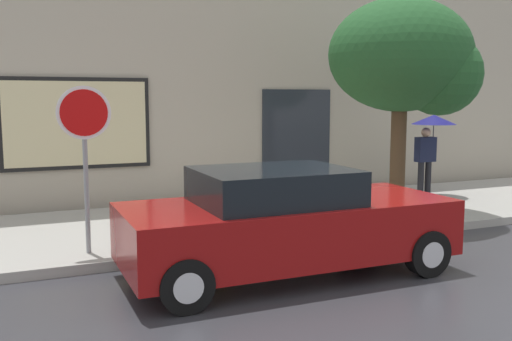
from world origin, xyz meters
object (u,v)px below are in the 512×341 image
(parked_car, at_px, (286,222))
(pedestrian_with_umbrella, at_px, (431,131))
(street_tree, at_px, (409,60))
(stop_sign, at_px, (85,136))
(fire_hydrant, at_px, (220,209))

(parked_car, height_order, pedestrian_with_umbrella, pedestrian_with_umbrella)
(street_tree, relative_size, stop_sign, 1.71)
(fire_hydrant, distance_m, street_tree, 4.64)
(parked_car, bearing_deg, fire_hydrant, 94.03)
(parked_car, relative_size, fire_hydrant, 6.00)
(fire_hydrant, xyz_separation_m, pedestrian_with_umbrella, (5.62, 1.37, 1.13))
(fire_hydrant, relative_size, pedestrian_with_umbrella, 0.40)
(fire_hydrant, height_order, stop_sign, stop_sign)
(street_tree, distance_m, stop_sign, 6.25)
(parked_car, relative_size, stop_sign, 1.85)
(parked_car, xyz_separation_m, pedestrian_with_umbrella, (5.46, 3.57, 0.92))
(fire_hydrant, bearing_deg, parked_car, -85.97)
(street_tree, xyz_separation_m, stop_sign, (-6.09, -0.58, -1.26))
(fire_hydrant, bearing_deg, pedestrian_with_umbrella, 13.70)
(pedestrian_with_umbrella, relative_size, street_tree, 0.45)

